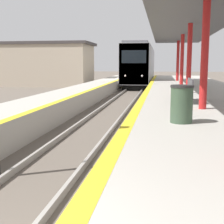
% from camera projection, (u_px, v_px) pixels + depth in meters
% --- Properties ---
extents(train, '(2.69, 17.19, 4.48)m').
position_uv_depth(train, '(140.00, 65.00, 35.57)').
color(train, black).
rests_on(train, ground).
extents(station_canopy, '(4.11, 29.95, 3.74)m').
position_uv_depth(station_canopy, '(191.00, 23.00, 15.78)').
color(station_canopy, red).
rests_on(station_canopy, platform_right).
extents(trash_bin, '(0.59, 0.59, 0.96)m').
position_uv_depth(trash_bin, '(182.00, 104.00, 7.95)').
color(trash_bin, '#384C38').
rests_on(trash_bin, platform_right).
extents(bench, '(0.44, 1.98, 0.92)m').
position_uv_depth(bench, '(187.00, 89.00, 12.35)').
color(bench, '#4C4C51').
rests_on(bench, platform_right).
extents(station_building, '(13.93, 5.54, 4.74)m').
position_uv_depth(station_building, '(32.00, 64.00, 35.09)').
color(station_building, tan).
rests_on(station_building, ground).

